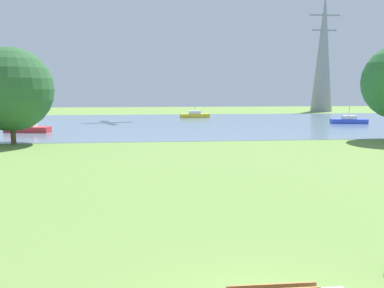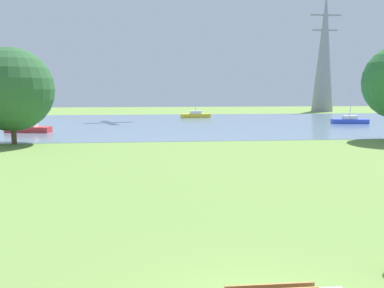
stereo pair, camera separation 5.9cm
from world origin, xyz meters
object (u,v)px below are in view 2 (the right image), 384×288
at_px(sailboat_blue, 350,120).
at_px(sailboat_red, 28,128).
at_px(tree_east_far, 11,89).
at_px(electricity_pylon, 324,52).
at_px(sailboat_yellow, 196,115).

relative_size(sailboat_blue, sailboat_red, 0.94).
height_order(tree_east_far, electricity_pylon, electricity_pylon).
bearing_deg(sailboat_yellow, sailboat_red, -133.65).
distance_m(sailboat_yellow, tree_east_far, 37.36).
bearing_deg(electricity_pylon, tree_east_far, -134.91).
height_order(sailboat_red, tree_east_far, tree_east_far).
bearing_deg(tree_east_far, sailboat_blue, 24.40).
xyz_separation_m(tree_east_far, electricity_pylon, (47.58, 47.73, 7.59)).
height_order(sailboat_yellow, tree_east_far, tree_east_far).
height_order(sailboat_red, sailboat_yellow, sailboat_yellow).
distance_m(tree_east_far, electricity_pylon, 67.82).
bearing_deg(electricity_pylon, sailboat_red, -142.51).
distance_m(sailboat_red, sailboat_yellow, 30.11).
xyz_separation_m(sailboat_blue, electricity_pylon, (8.63, 30.06, 11.83)).
xyz_separation_m(sailboat_blue, tree_east_far, (-38.95, -17.67, 4.24)).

